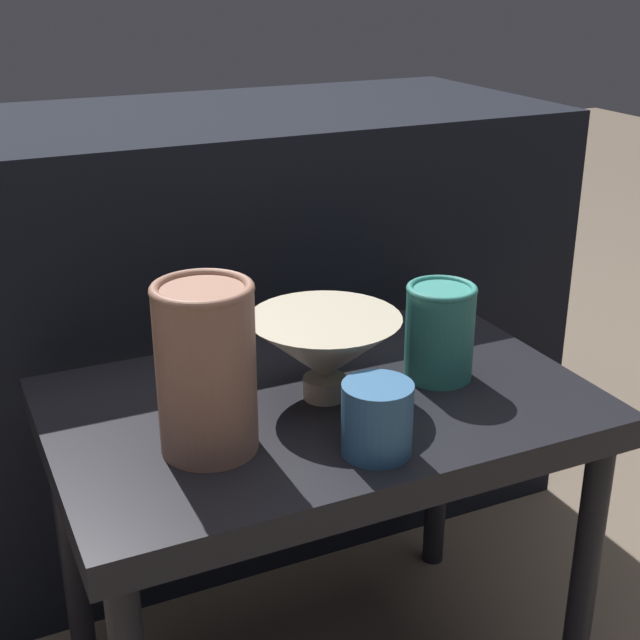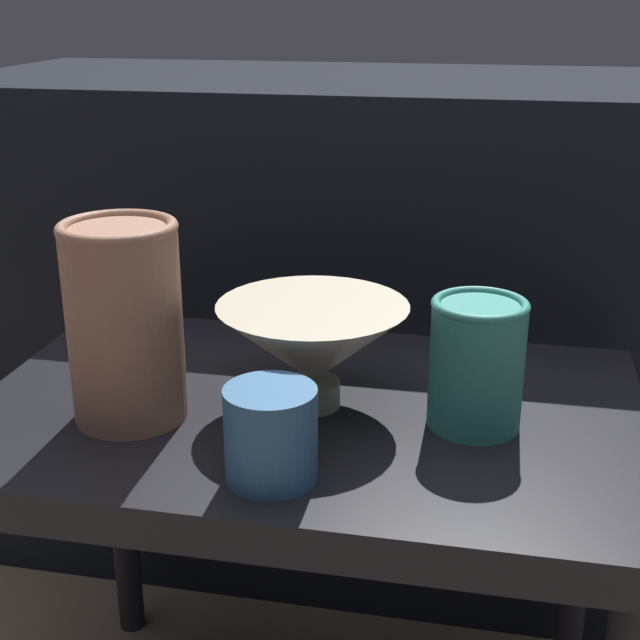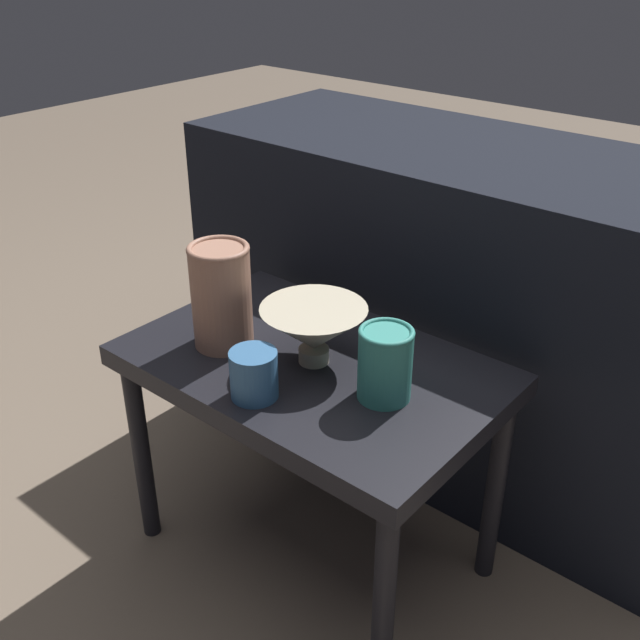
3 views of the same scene
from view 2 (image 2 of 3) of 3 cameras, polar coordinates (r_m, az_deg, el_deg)
name	(u,v)px [view 2 (image 2 of 3)]	position (r m, az deg, el deg)	size (l,w,h in m)	color
table	(308,455)	(0.93, -0.76, -8.62)	(0.67, 0.43, 0.47)	black
couch_backdrop	(378,318)	(1.42, 3.75, 0.10)	(1.25, 0.50, 0.75)	black
bowl	(312,346)	(0.88, -0.50, -1.67)	(0.19, 0.19, 0.11)	#B2A88E
vase_textured_left	(125,320)	(0.87, -12.40, 0.02)	(0.11, 0.11, 0.20)	#996B56
vase_colorful_right	(477,362)	(0.86, 10.00, -2.65)	(0.09, 0.09, 0.13)	teal
cup	(268,434)	(0.76, -3.32, -7.30)	(0.08, 0.08, 0.08)	#33608E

